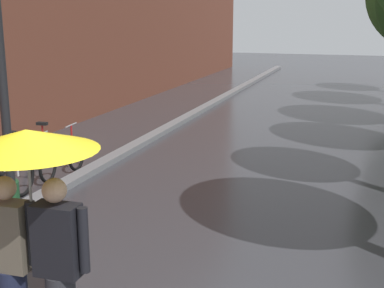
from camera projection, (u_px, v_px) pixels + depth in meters
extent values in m
cube|color=slate|center=(172.00, 126.00, 14.79)|extent=(0.30, 36.00, 0.12)
torus|color=black|center=(22.00, 177.00, 9.15)|extent=(0.09, 0.70, 0.70)
cylinder|color=silver|center=(17.00, 160.00, 9.10)|extent=(0.04, 0.04, 0.58)
cylinder|color=#9E9EA3|center=(16.00, 143.00, 9.03)|extent=(0.05, 0.46, 0.03)
torus|color=black|center=(48.00, 165.00, 9.88)|extent=(0.16, 0.70, 0.70)
cylinder|color=slate|center=(17.00, 153.00, 9.94)|extent=(0.88, 0.16, 0.43)
cylinder|color=slate|center=(11.00, 148.00, 9.94)|extent=(0.04, 0.04, 0.55)
cube|color=black|center=(10.00, 132.00, 9.87)|extent=(0.23, 0.13, 0.06)
cylinder|color=slate|center=(43.00, 149.00, 9.83)|extent=(0.04, 0.04, 0.58)
cylinder|color=#9E9EA3|center=(42.00, 134.00, 9.76)|extent=(0.09, 0.46, 0.03)
torus|color=black|center=(76.00, 154.00, 10.66)|extent=(0.12, 0.70, 0.70)
torus|color=black|center=(30.00, 151.00, 10.89)|extent=(0.12, 0.70, 0.70)
cylinder|color=red|center=(48.00, 142.00, 10.75)|extent=(0.88, 0.11, 0.43)
cylinder|color=red|center=(43.00, 138.00, 10.75)|extent=(0.04, 0.04, 0.55)
cube|color=black|center=(42.00, 124.00, 10.68)|extent=(0.23, 0.12, 0.06)
cylinder|color=red|center=(72.00, 139.00, 10.61)|extent=(0.04, 0.04, 0.58)
cylinder|color=#9E9EA3|center=(71.00, 125.00, 10.54)|extent=(0.07, 0.46, 0.03)
cube|color=#665B4C|center=(8.00, 236.00, 4.70)|extent=(0.40, 0.23, 0.63)
sphere|color=tan|center=(4.00, 188.00, 4.60)|extent=(0.21, 0.21, 0.21)
cylinder|color=#665B4C|center=(33.00, 236.00, 4.62)|extent=(0.09, 0.09, 0.57)
cube|color=black|center=(58.00, 240.00, 4.56)|extent=(0.40, 0.23, 0.64)
sphere|color=tan|center=(54.00, 190.00, 4.45)|extent=(0.21, 0.21, 0.21)
cylinder|color=black|center=(32.00, 233.00, 4.62)|extent=(0.09, 0.09, 0.58)
cylinder|color=black|center=(84.00, 240.00, 4.48)|extent=(0.09, 0.09, 0.58)
cylinder|color=#9E9EA3|center=(32.00, 214.00, 4.60)|extent=(0.02, 0.02, 1.17)
cone|color=yellow|center=(27.00, 140.00, 4.44)|extent=(1.22, 1.22, 0.18)
cylinder|color=black|center=(4.00, 100.00, 6.95)|extent=(0.12, 0.12, 3.94)
cylinder|color=#1E4C28|center=(4.00, 212.00, 7.30)|extent=(0.44, 0.44, 0.85)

